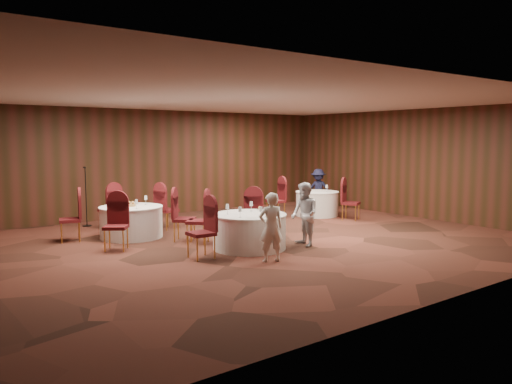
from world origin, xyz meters
TOP-DOWN VIEW (x-y plane):
  - ground at (0.00, 0.00)m, footprint 12.00×12.00m
  - room_shell at (0.00, 0.00)m, footprint 12.00×12.00m
  - table_main at (-0.52, -0.54)m, footprint 1.57×1.57m
  - table_left at (-2.05, 2.11)m, footprint 1.48×1.48m
  - table_right at (3.83, 1.98)m, footprint 1.30×1.30m
  - chairs_main at (-0.85, 0.11)m, footprint 2.77×1.91m
  - chairs_left at (-2.07, 2.13)m, footprint 3.12×3.15m
  - chairs_right at (3.31, 1.62)m, footprint 2.09×2.30m
  - tabletop_main at (-0.37, -0.65)m, footprint 1.07×1.05m
  - tabletop_left at (-2.05, 2.10)m, footprint 0.81×0.86m
  - tabletop_right at (3.98, 1.73)m, footprint 0.08×0.08m
  - mic_stand at (-2.41, 4.29)m, footprint 0.24×0.24m
  - woman_a at (-0.86, -1.71)m, footprint 0.56×0.45m
  - woman_b at (0.59, -1.04)m, footprint 0.67×0.78m
  - man_c at (4.77, 2.92)m, footprint 0.87×1.00m

SIDE VIEW (x-z plane):
  - ground at x=0.00m, z-range 0.00..0.00m
  - table_left at x=-2.05m, z-range 0.01..0.75m
  - table_right at x=3.83m, z-range 0.01..0.75m
  - table_main at x=-0.52m, z-range 0.01..0.75m
  - mic_stand at x=-2.41m, z-range -0.33..1.26m
  - chairs_main at x=-0.85m, z-range 0.00..1.00m
  - chairs_left at x=-2.07m, z-range 0.00..1.00m
  - chairs_right at x=3.31m, z-range 0.00..1.00m
  - woman_a at x=-0.86m, z-range 0.00..1.32m
  - man_c at x=4.77m, z-range 0.00..1.34m
  - woman_b at x=0.59m, z-range 0.00..1.39m
  - tabletop_left at x=-2.05m, z-range 0.71..0.93m
  - tabletop_main at x=-0.37m, z-range 0.74..0.95m
  - tabletop_right at x=3.98m, z-range 0.79..1.01m
  - room_shell at x=0.00m, z-range -4.04..7.96m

